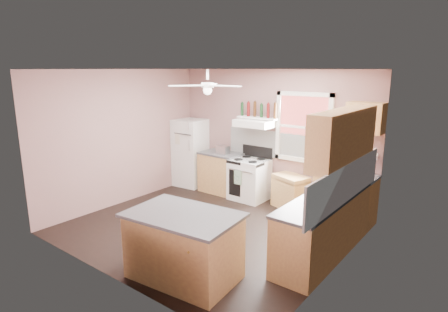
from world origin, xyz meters
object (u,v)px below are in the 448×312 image
Objects in this scene: toaster at (223,150)px; cart at (290,192)px; stove at (249,179)px; refrigerator at (190,153)px; island at (184,247)px.

cart is (1.59, 0.13, -0.66)m from toaster.
toaster is 0.33× the size of stove.
stove is 0.94m from cart.
cart is (2.59, 0.09, -0.45)m from refrigerator.
refrigerator is 1.02m from toaster.
island is at bearing -54.38° from refrigerator.
toaster reaches higher than stove.
refrigerator is 1.70m from stove.
cart is at bearing 10.01° from toaster.
toaster reaches higher than island.
refrigerator is 2.63m from cart.
island is (1.04, -3.07, 0.00)m from stove.
refrigerator is 5.59× the size of toaster.
toaster is 0.20× the size of island.
toaster is at bearing -8.04° from refrigerator.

